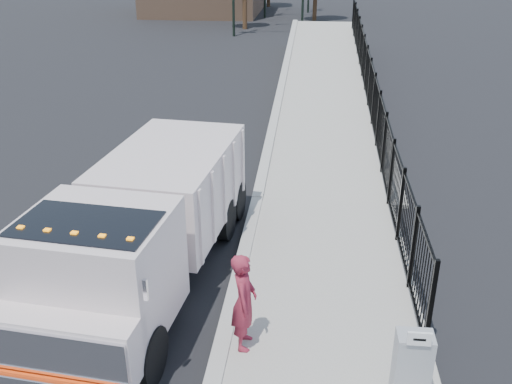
# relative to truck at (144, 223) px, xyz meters

# --- Properties ---
(ground) EXTENTS (120.00, 120.00, 0.00)m
(ground) POSITION_rel_truck_xyz_m (1.86, 0.33, -1.48)
(ground) COLOR black
(ground) RESTS_ON ground
(sidewalk) EXTENTS (3.55, 12.00, 0.12)m
(sidewalk) POSITION_rel_truck_xyz_m (3.78, -1.67, -1.42)
(sidewalk) COLOR #9E998E
(sidewalk) RESTS_ON ground
(curb) EXTENTS (0.30, 12.00, 0.16)m
(curb) POSITION_rel_truck_xyz_m (1.86, -1.67, -1.40)
(curb) COLOR #ADAAA3
(curb) RESTS_ON ground
(ramp) EXTENTS (3.95, 24.06, 3.19)m
(ramp) POSITION_rel_truck_xyz_m (3.98, 16.33, -1.48)
(ramp) COLOR #9E998E
(ramp) RESTS_ON ground
(iron_fence) EXTENTS (0.10, 28.00, 1.80)m
(iron_fence) POSITION_rel_truck_xyz_m (5.41, 12.33, -0.58)
(iron_fence) COLOR black
(iron_fence) RESTS_ON ground
(truck) EXTENTS (3.20, 7.88, 2.63)m
(truck) POSITION_rel_truck_xyz_m (0.00, 0.00, 0.00)
(truck) COLOR black
(truck) RESTS_ON ground
(worker) EXTENTS (0.45, 0.68, 1.82)m
(worker) POSITION_rel_truck_xyz_m (2.26, -1.82, -0.45)
(worker) COLOR maroon
(worker) RESTS_ON sidewalk
(utility_cabinet) EXTENTS (0.55, 0.40, 1.25)m
(utility_cabinet) POSITION_rel_truck_xyz_m (4.96, -2.86, -0.73)
(utility_cabinet) COLOR gray
(utility_cabinet) RESTS_ON sidewalk
(arrow_sign) EXTENTS (0.35, 0.04, 0.22)m
(arrow_sign) POSITION_rel_truck_xyz_m (4.96, -3.08, 0.00)
(arrow_sign) COLOR white
(arrow_sign) RESTS_ON utility_cabinet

